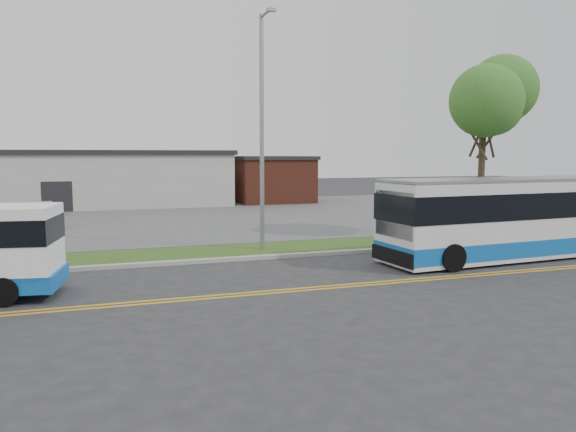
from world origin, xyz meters
name	(u,v)px	position (x,y,z in m)	size (l,w,h in m)	color
ground	(203,269)	(0.00, 0.00, 0.00)	(140.00, 140.00, 0.00)	#28282B
lane_line_north	(228,294)	(0.00, -3.85, 0.01)	(70.00, 0.12, 0.01)	gold
lane_line_south	(230,297)	(0.00, -4.15, 0.01)	(70.00, 0.12, 0.01)	gold
curb	(198,261)	(0.00, 1.10, 0.07)	(80.00, 0.30, 0.15)	#9E9B93
verge	(190,254)	(0.00, 2.90, 0.05)	(80.00, 3.30, 0.10)	#2E4E1A
parking_lot	(154,217)	(0.00, 17.00, 0.05)	(80.00, 25.00, 0.10)	#4C4C4F
commercial_building	(60,179)	(-6.00, 27.00, 2.18)	(25.40, 10.40, 4.35)	#9E9E99
brick_wing	(270,179)	(10.50, 26.00, 1.96)	(6.30, 7.30, 3.90)	brown
tree_east	(484,108)	(14.00, 3.00, 6.20)	(5.20, 5.20, 8.33)	#35271D
streetlight_near	(262,125)	(3.00, 2.73, 5.23)	(0.35, 1.53, 9.50)	gray
transit_bus	(515,218)	(11.91, -1.80, 1.58)	(11.42, 3.32, 3.13)	silver
pedestrian	(6,233)	(-6.76, 4.00, 1.06)	(0.70, 0.46, 1.91)	black
parked_car_b	(41,215)	(-6.35, 13.88, 0.74)	(1.78, 4.39, 1.27)	white
grocery_bag_right	(17,252)	(-6.46, 4.25, 0.26)	(0.32, 0.32, 0.32)	white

